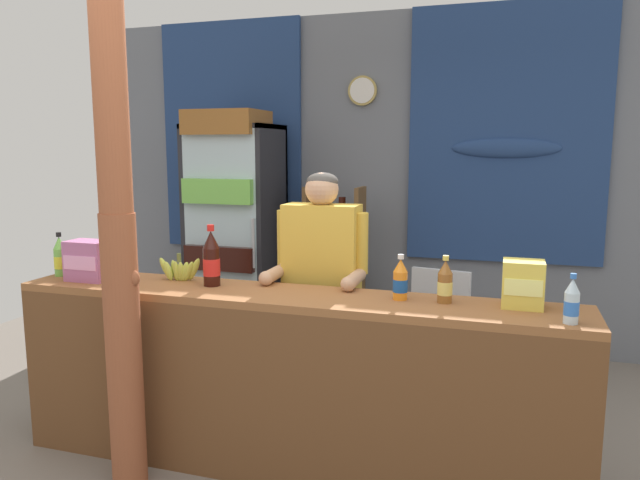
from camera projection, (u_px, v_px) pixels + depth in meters
name	position (u px, v px, depth m)	size (l,w,h in m)	color
ground_plane	(324.00, 418.00, 3.79)	(7.24, 7.24, 0.00)	slate
back_wall_curtained	(380.00, 175.00, 5.19)	(5.06, 0.22, 2.83)	slate
stall_counter	(280.00, 372.00, 3.02)	(2.97, 0.45, 0.96)	#935B33
timber_post	(117.00, 225.00, 2.87)	(0.20, 0.18, 2.78)	#995133
drink_fridge	(234.00, 219.00, 5.10)	(0.73, 0.68, 2.00)	#232328
bottle_shelf_rack	(334.00, 266.00, 5.02)	(0.48, 0.28, 1.38)	brown
plastic_lawn_chair	(445.00, 316.00, 4.32)	(0.52, 0.52, 0.86)	silver
shopkeeper	(321.00, 273.00, 3.42)	(0.54, 0.42, 1.56)	#28282D
soda_bottle_cola	(211.00, 260.00, 3.22)	(0.09, 0.09, 0.33)	black
soda_bottle_water	(572.00, 302.00, 2.53)	(0.06, 0.06, 0.22)	silver
soda_bottle_orange_soda	(400.00, 280.00, 2.93)	(0.07, 0.07, 0.23)	orange
soda_bottle_lime_soda	(60.00, 257.00, 3.47)	(0.07, 0.07, 0.26)	#75C64C
soda_bottle_iced_tea	(445.00, 283.00, 2.87)	(0.07, 0.07, 0.23)	brown
snack_box_instant_noodle	(523.00, 284.00, 2.78)	(0.19, 0.16, 0.22)	#EAD14C
snack_box_wafer	(89.00, 260.00, 3.36)	(0.24, 0.16, 0.23)	#B76699
banana_bunch	(180.00, 270.00, 3.36)	(0.28, 0.06, 0.16)	#B7C647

